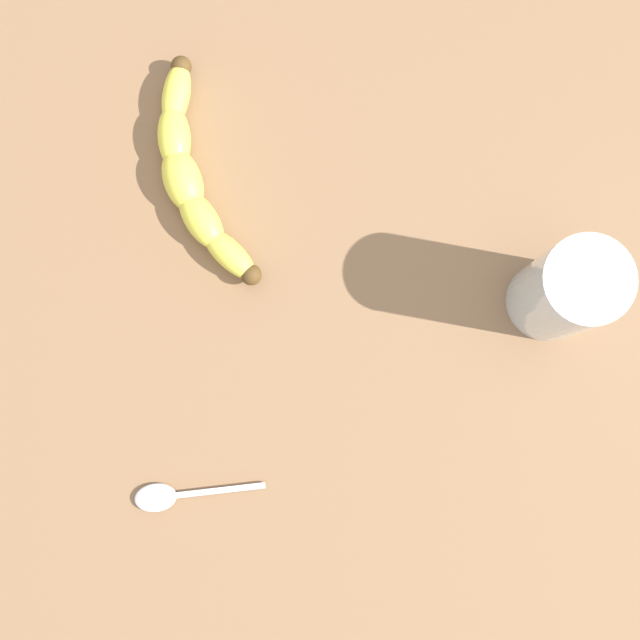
% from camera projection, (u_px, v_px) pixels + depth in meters
% --- Properties ---
extents(wooden_tabletop, '(1.20, 1.20, 0.03)m').
position_uv_depth(wooden_tabletop, '(345.00, 374.00, 0.78)').
color(wooden_tabletop, '#846041').
rests_on(wooden_tabletop, ground).
extents(banana, '(0.13, 0.19, 0.03)m').
position_uv_depth(banana, '(192.00, 177.00, 0.77)').
color(banana, '#EFE14A').
rests_on(banana, wooden_tabletop).
extents(smoothie_glass, '(0.07, 0.07, 0.13)m').
position_uv_depth(smoothie_glass, '(564.00, 292.00, 0.71)').
color(smoothie_glass, silver).
rests_on(smoothie_glass, wooden_tabletop).
extents(teaspoon, '(0.11, 0.05, 0.01)m').
position_uv_depth(teaspoon, '(164.00, 497.00, 0.75)').
color(teaspoon, silver).
rests_on(teaspoon, wooden_tabletop).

